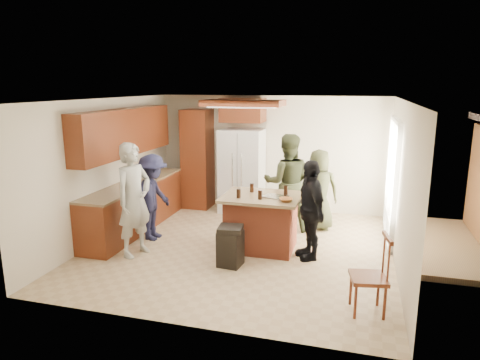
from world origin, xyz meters
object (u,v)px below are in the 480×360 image
(person_behind_left, at_px, (287,183))
(person_side_right, at_px, (310,210))
(person_behind_right, at_px, (318,190))
(kitchen_island, at_px, (261,222))
(person_counter, at_px, (153,197))
(spindle_chair, at_px, (370,278))
(refrigerator, at_px, (242,171))
(person_front_left, at_px, (134,200))
(trash_bin, at_px, (230,246))

(person_behind_left, bearing_deg, person_side_right, 102.47)
(person_behind_right, relative_size, kitchen_island, 1.21)
(person_counter, distance_m, spindle_chair, 4.06)
(person_behind_left, height_order, kitchen_island, person_behind_left)
(person_behind_left, height_order, spindle_chair, person_behind_left)
(kitchen_island, xyz_separation_m, spindle_chair, (1.73, -1.69, -0.02))
(person_behind_left, distance_m, person_counter, 2.50)
(spindle_chair, bearing_deg, kitchen_island, 135.72)
(person_counter, height_order, refrigerator, refrigerator)
(person_front_left, distance_m, person_behind_left, 2.87)
(person_behind_left, distance_m, kitchen_island, 1.20)
(person_behind_right, distance_m, person_counter, 3.09)
(person_front_left, relative_size, refrigerator, 1.03)
(person_behind_left, distance_m, refrigerator, 1.49)
(trash_bin, bearing_deg, person_behind_right, 61.56)
(person_side_right, relative_size, kitchen_island, 1.25)
(person_behind_right, bearing_deg, person_front_left, 23.10)
(person_behind_right, height_order, person_counter, person_behind_right)
(person_counter, bearing_deg, person_behind_left, -60.13)
(person_behind_left, distance_m, spindle_chair, 3.18)
(person_behind_right, xyz_separation_m, trash_bin, (-1.13, -2.08, -0.46))
(person_counter, bearing_deg, trash_bin, -111.60)
(person_side_right, bearing_deg, kitchen_island, -129.46)
(person_behind_left, xyz_separation_m, person_counter, (-2.22, -1.14, -0.15))
(spindle_chair, bearing_deg, person_counter, 156.19)
(person_front_left, relative_size, spindle_chair, 1.86)
(kitchen_island, height_order, trash_bin, kitchen_island)
(person_behind_right, distance_m, spindle_chair, 3.11)
(trash_bin, bearing_deg, person_behind_left, 73.80)
(kitchen_island, bearing_deg, person_behind_left, 76.95)
(refrigerator, distance_m, kitchen_island, 2.27)
(person_behind_right, relative_size, trash_bin, 2.47)
(trash_bin, bearing_deg, kitchen_island, 69.77)
(refrigerator, bearing_deg, person_counter, -117.24)
(person_counter, distance_m, trash_bin, 1.89)
(kitchen_island, bearing_deg, person_front_left, -157.39)
(trash_bin, bearing_deg, person_side_right, 29.43)
(person_side_right, bearing_deg, trash_bin, -87.82)
(person_side_right, bearing_deg, person_front_left, -104.53)
(person_side_right, relative_size, refrigerator, 0.89)
(person_behind_left, height_order, trash_bin, person_behind_left)
(person_behind_left, distance_m, trash_bin, 2.06)
(refrigerator, relative_size, spindle_chair, 1.81)
(person_front_left, bearing_deg, person_behind_left, -31.25)
(person_counter, bearing_deg, person_behind_right, -61.98)
(person_behind_left, relative_size, kitchen_island, 1.44)
(person_behind_right, bearing_deg, trash_bin, 47.72)
(person_side_right, distance_m, spindle_chair, 1.80)
(person_side_right, xyz_separation_m, spindle_chair, (0.91, -1.51, -0.35))
(trash_bin, bearing_deg, person_front_left, 179.45)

